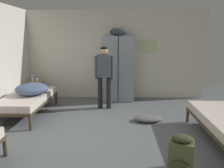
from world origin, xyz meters
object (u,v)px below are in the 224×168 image
Objects in this scene: bedding_heap at (32,89)px; shelf_unit at (36,89)px; locker_bank at (118,67)px; lotion_bottle at (37,79)px; backpack_olive at (181,155)px; water_bottle at (33,77)px; clothes_pile_grey at (148,118)px; bed_left_rear at (27,99)px; person_traveler at (104,72)px.

shelf_unit is at bearing 107.46° from bedding_heap.
locker_bank is 2.69× the size of bedding_heap.
backpack_olive is at bearing -46.86° from lotion_bottle.
water_bottle is (-2.46, -0.13, -0.29)m from locker_bank.
bedding_heap is at bearing -146.68° from locker_bank.
bedding_heap is at bearing -69.38° from water_bottle.
locker_bank is at bearing 33.32° from bedding_heap.
locker_bank is at bearing 3.10° from water_bottle.
water_bottle is 3.57m from clothes_pile_grey.
bed_left_rear is at bearing -81.22° from lotion_bottle.
backpack_olive is (1.23, -2.80, -0.70)m from person_traveler.
shelf_unit is 0.30m from lotion_bottle.
bedding_heap is at bearing -162.61° from person_traveler.
person_traveler is at bearing 17.31° from bed_left_rear.
person_traveler is 6.66× the size of water_bottle.
locker_bank reaches higher than bed_left_rear.
person_traveler is 2.70× the size of clothes_pile_grey.
lotion_bottle is 0.26× the size of backpack_olive.
locker_bank is at bearing 103.78° from backpack_olive.
person_traveler is at bearing -113.26° from locker_bank.
shelf_unit is 0.97× the size of clothes_pile_grey.
bed_left_rear is at bearing -163.96° from bedding_heap.
backpack_olive is 1.92m from clothes_pile_grey.
locker_bank is at bearing 66.74° from person_traveler.
water_bottle is at bearing 158.20° from lotion_bottle.
clothes_pile_grey is at bearing 96.20° from backpack_olive.
bed_left_rear is 1.19× the size of person_traveler.
lotion_bottle is at bearing 153.11° from clothes_pile_grey.
shelf_unit is 0.34m from water_bottle.
person_traveler is at bearing 113.66° from backpack_olive.
bedding_heap is 1.17m from lotion_bottle.
locker_bank is 1.09× the size of bed_left_rear.
clothes_pile_grey is at bearing -41.63° from person_traveler.
lotion_bottle is at bearing -29.74° from shelf_unit.
person_traveler is 2.09m from lotion_bottle.
clothes_pile_grey is at bearing -8.15° from bedding_heap.
clothes_pile_grey is at bearing -26.65° from water_bottle.
locker_bank is 1.30× the size of person_traveler.
bedding_heap reaches higher than clothes_pile_grey.
bedding_heap is at bearing 16.04° from bed_left_rear.
bed_left_rear is 3.76m from backpack_olive.
shelf_unit reaches higher than clothes_pile_grey.
shelf_unit is at bearing 101.72° from bed_left_rear.
person_traveler is 11.09× the size of lotion_bottle.
bed_left_rear is at bearing 172.87° from clothes_pile_grey.
locker_bank is 2.48m from water_bottle.
locker_bank reaches higher than water_bottle.
lotion_bottle is 0.24× the size of clothes_pile_grey.
backpack_olive is (3.27, -3.45, -0.09)m from shelf_unit.
water_bottle is at bearing 133.95° from backpack_olive.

